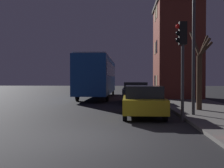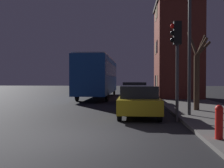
% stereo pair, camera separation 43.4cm
% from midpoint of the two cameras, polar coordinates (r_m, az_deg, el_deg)
% --- Properties ---
extents(ground_plane, '(120.00, 120.00, 0.00)m').
position_cam_midpoint_polar(ground_plane, '(7.27, -5.67, -12.39)').
color(ground_plane, black).
extents(brick_building, '(3.86, 5.30, 8.38)m').
position_cam_midpoint_polar(brick_building, '(23.17, 15.16, 7.53)').
color(brick_building, brown).
rests_on(brick_building, sidewalk).
extents(streetlamp, '(1.15, 0.37, 6.42)m').
position_cam_midpoint_polar(streetlamp, '(11.83, 17.10, 13.56)').
color(streetlamp, '#38383A').
rests_on(streetlamp, sidewalk).
extents(traffic_light, '(0.43, 0.24, 3.98)m').
position_cam_midpoint_polar(traffic_light, '(10.30, 15.71, 7.55)').
color(traffic_light, '#38383A').
rests_on(traffic_light, ground).
extents(bare_tree, '(1.28, 1.30, 4.17)m').
position_cam_midpoint_polar(bare_tree, '(13.70, 19.80, 2.87)').
color(bare_tree, '#473323').
rests_on(bare_tree, sidewalk).
extents(bus, '(2.54, 11.88, 3.65)m').
position_cam_midpoint_polar(bus, '(23.24, -2.54, 2.22)').
color(bus, '#194793').
rests_on(bus, ground).
extents(car_near_lane, '(1.80, 3.83, 1.41)m').
position_cam_midpoint_polar(car_near_lane, '(11.39, 7.22, -3.81)').
color(car_near_lane, olive).
rests_on(car_near_lane, ground).
extents(car_mid_lane, '(1.79, 4.23, 1.50)m').
position_cam_midpoint_polar(car_mid_lane, '(17.95, 5.82, -1.80)').
color(car_mid_lane, black).
rests_on(car_mid_lane, ground).
extents(fire_hydrant, '(0.21, 0.21, 0.91)m').
position_cam_midpoint_polar(fire_hydrant, '(7.27, 24.86, -7.70)').
color(fire_hydrant, red).
rests_on(fire_hydrant, sidewalk).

